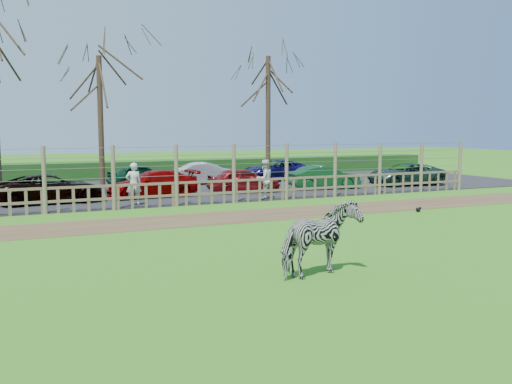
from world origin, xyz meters
name	(u,v)px	position (x,y,z in m)	size (l,w,h in m)	color
ground	(261,242)	(0.00, 0.00, 0.00)	(120.00, 120.00, 0.00)	#4F9D30
dirt_strip	(206,219)	(0.00, 4.50, 0.01)	(34.00, 2.80, 0.01)	brown
asphalt	(140,190)	(0.00, 14.50, 0.02)	(44.00, 13.00, 0.04)	#232326
hedge	(113,170)	(0.00, 21.50, 0.55)	(46.00, 2.00, 1.10)	#1E4716
fence	(177,187)	(0.00, 8.00, 0.80)	(30.16, 0.16, 2.50)	brown
tree_mid	(100,91)	(-2.00, 13.50, 4.87)	(4.80, 4.80, 6.83)	#3D2B1E
tree_right	(268,89)	(7.00, 14.00, 5.24)	(4.80, 4.80, 7.35)	#3D2B1E
zebra	(321,239)	(-0.38, -3.81, 0.80)	(0.87, 1.90, 1.61)	gray
visitor_a	(134,184)	(-1.55, 8.81, 0.90)	(0.63, 0.41, 1.72)	beige
visitor_b	(264,179)	(4.18, 8.55, 0.90)	(0.84, 0.65, 1.72)	silver
crow	(418,210)	(7.83, 2.70, 0.09)	(0.24, 0.17, 0.19)	black
car_2	(51,188)	(-4.52, 10.99, 0.64)	(1.99, 4.32, 1.20)	black
car_3	(153,184)	(-0.15, 11.21, 0.64)	(1.68, 4.13, 1.20)	#900504
car_4	(244,180)	(4.34, 11.20, 0.64)	(1.42, 3.52, 1.20)	maroon
car_5	(324,177)	(8.75, 10.98, 0.64)	(1.27, 3.64, 1.20)	#154F27
car_6	(406,174)	(13.80, 10.73, 0.64)	(1.99, 4.32, 1.20)	#214235
car_10	(141,175)	(0.44, 15.96, 0.64)	(1.42, 3.52, 1.20)	#0F4523
car_11	(208,173)	(4.20, 16.01, 0.64)	(1.27, 3.64, 1.20)	silver
car_12	(276,170)	(8.65, 16.30, 0.64)	(1.99, 4.32, 1.20)	#140D4F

